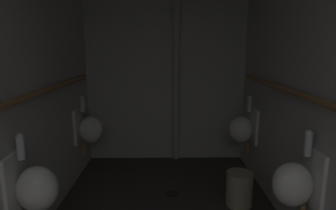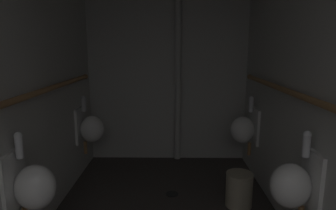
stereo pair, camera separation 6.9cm
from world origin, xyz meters
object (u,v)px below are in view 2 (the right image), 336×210
standpipe_back_wall (178,75)px  waste_bin (239,189)px  urinal_left_far (90,128)px  floor_drain (172,194)px  urinal_left_mid (32,186)px  urinal_right_far (244,129)px  urinal_right_mid (293,184)px

standpipe_back_wall → waste_bin: standpipe_back_wall is taller
urinal_left_far → floor_drain: urinal_left_far is taller
urinal_left_far → floor_drain: size_ratio=5.39×
urinal_left_mid → floor_drain: size_ratio=5.39×
urinal_right_far → urinal_right_mid: bearing=-90.0°
urinal_left_mid → floor_drain: bearing=44.8°
urinal_left_far → urinal_right_mid: (1.94, -1.50, 0.00)m
urinal_left_mid → urinal_right_mid: size_ratio=1.00×
urinal_right_mid → waste_bin: 0.90m
floor_drain → urinal_right_mid: bearing=-47.3°
standpipe_back_wall → floor_drain: bearing=-94.5°
urinal_right_mid → standpipe_back_wall: bearing=112.5°
urinal_right_far → urinal_left_mid: bearing=-141.7°
urinal_left_far → standpipe_back_wall: 1.36m
urinal_left_far → waste_bin: size_ratio=2.12×
urinal_left_far → floor_drain: (1.04, -0.52, -0.62)m
standpipe_back_wall → urinal_right_far: bearing=-31.6°
waste_bin → urinal_right_far: bearing=73.9°
urinal_left_mid → waste_bin: size_ratio=2.12×
floor_drain → urinal_left_mid: bearing=-135.2°
urinal_right_far → waste_bin: size_ratio=2.12×
urinal_left_mid → waste_bin: urinal_left_mid is taller
urinal_left_far → floor_drain: bearing=-26.7°
urinal_right_mid → standpipe_back_wall: (-0.82, 1.99, 0.62)m
urinal_left_far → standpipe_back_wall: (1.11, 0.49, 0.62)m
standpipe_back_wall → floor_drain: 1.60m
urinal_left_mid → urinal_left_far: (0.00, 1.55, 0.00)m
urinal_left_mid → urinal_left_far: bearing=90.0°
urinal_left_mid → floor_drain: urinal_left_mid is taller
urinal_right_mid → floor_drain: 1.47m
urinal_left_mid → standpipe_back_wall: size_ratio=0.31×
urinal_left_far → urinal_right_far: same height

